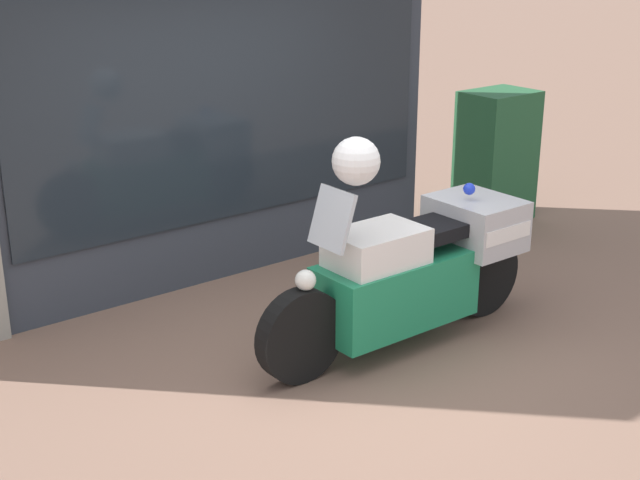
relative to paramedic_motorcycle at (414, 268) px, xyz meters
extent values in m
plane|color=#7A5B4C|center=(-0.69, 0.07, -0.55)|extent=(60.00, 60.00, 0.00)
cube|color=#333842|center=(-0.69, 2.07, 1.47)|extent=(5.02, 0.40, 4.04)
cube|color=#1E262D|center=(-0.29, 1.86, 1.52)|extent=(3.90, 0.02, 3.04)
cube|color=slate|center=(-0.33, 2.08, -0.28)|extent=(3.68, 0.30, 0.55)
cube|color=silver|center=(-0.33, 2.22, 0.75)|extent=(3.68, 0.02, 1.54)
cube|color=beige|center=(-0.33, 2.08, 1.51)|extent=(3.68, 0.30, 0.03)
cube|color=#195623|center=(-1.69, 2.08, 1.55)|extent=(0.18, 0.04, 0.05)
cube|color=black|center=(-1.01, 2.08, 1.55)|extent=(0.18, 0.04, 0.05)
cube|color=navy|center=(-0.33, 2.08, 1.55)|extent=(0.18, 0.04, 0.05)
cube|color=maroon|center=(0.35, 2.08, 1.55)|extent=(0.18, 0.04, 0.05)
cube|color=#B7B2A8|center=(1.03, 2.08, 1.55)|extent=(0.18, 0.04, 0.05)
cube|color=white|center=(-1.45, 2.02, 0.13)|extent=(0.19, 0.03, 0.27)
cube|color=red|center=(-0.33, 2.02, 0.13)|extent=(0.19, 0.03, 0.27)
cube|color=yellow|center=(0.80, 2.02, 0.13)|extent=(0.19, 0.03, 0.27)
cylinder|color=black|center=(-1.02, 0.00, -0.23)|extent=(0.64, 0.14, 0.64)
cylinder|color=black|center=(0.75, 0.00, -0.23)|extent=(0.64, 0.14, 0.64)
cube|color=#1E8456|center=(-0.18, 0.00, -0.13)|extent=(1.20, 0.50, 0.49)
cube|color=white|center=(-0.37, 0.00, 0.23)|extent=(0.66, 0.45, 0.28)
cube|color=black|center=(0.09, 0.00, 0.26)|extent=(0.70, 0.37, 0.10)
cube|color=#B7B7BC|center=(0.62, 0.00, 0.22)|extent=(0.53, 0.65, 0.38)
cube|color=white|center=(0.62, 0.00, 0.22)|extent=(0.47, 0.66, 0.11)
cube|color=#B2BCC6|center=(-0.76, 0.00, 0.53)|extent=(0.15, 0.35, 0.39)
sphere|color=white|center=(-0.98, 0.00, 0.15)|extent=(0.14, 0.14, 0.14)
sphere|color=blue|center=(0.53, 0.00, 0.50)|extent=(0.09, 0.09, 0.09)
cube|color=#235633|center=(2.64, 1.56, 0.11)|extent=(0.71, 0.54, 1.32)
sphere|color=white|center=(-0.56, 0.00, 0.88)|extent=(0.32, 0.32, 0.32)
camera|label=1|loc=(-4.20, -4.26, 2.33)|focal=50.00mm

